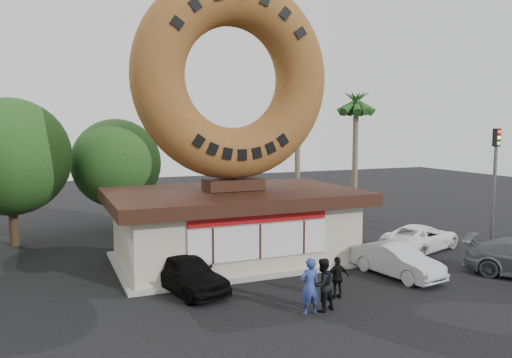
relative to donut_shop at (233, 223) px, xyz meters
The scene contains 15 objects.
ground 6.24m from the donut_shop, 90.00° to the right, with size 90.00×90.00×0.00m, color black.
donut_shop is the anchor object (origin of this frame).
giant_donut 6.58m from the donut_shop, 90.00° to the left, with size 9.10×9.10×2.32m, color brown.
tree_west 12.15m from the donut_shop, 143.55° to the left, with size 6.00×6.00×7.65m.
tree_mid 10.12m from the donut_shop, 113.92° to the left, with size 5.20×5.20×6.63m.
palm_near 12.83m from the donut_shop, 46.90° to the left, with size 2.60×2.60×9.75m.
palm_far 14.00m from the donut_shop, 30.64° to the left, with size 2.60×2.60×8.75m.
street_lamp 10.54m from the donut_shop, 100.50° to the left, with size 2.11×0.20×8.00m.
traffic_signal 14.30m from the donut_shop, ahead, with size 0.30×0.38×6.07m.
person_left 7.26m from the donut_shop, 90.12° to the right, with size 0.69×0.45×1.90m, color navy.
person_center 7.18m from the donut_shop, 85.70° to the right, with size 0.88×0.68×1.80m, color black.
person_right 6.55m from the donut_shop, 75.04° to the right, with size 0.89×0.37×1.53m, color black.
car_black 4.69m from the donut_shop, 133.38° to the right, with size 1.68×4.18×1.42m, color black.
car_silver 7.37m from the donut_shop, 42.62° to the right, with size 1.42×4.07×1.34m, color #AFB0B5.
car_white 9.58m from the donut_shop, 11.15° to the right, with size 2.14×4.64×1.29m, color white.
Camera 1 is at (-7.86, -15.20, 6.19)m, focal length 35.00 mm.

